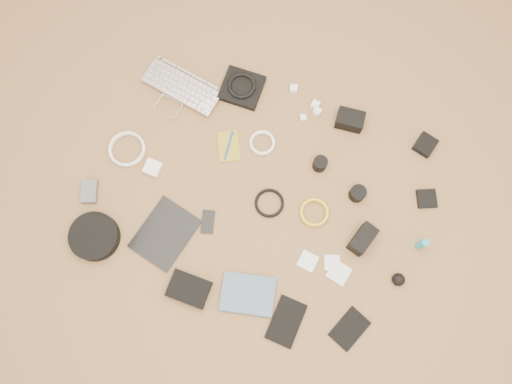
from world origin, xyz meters
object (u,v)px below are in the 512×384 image
(laptop, at_px, (176,96))
(phone, at_px, (208,222))
(tablet, at_px, (165,234))
(paperback, at_px, (245,314))
(dslr_camera, at_px, (350,120))
(headphone_case, at_px, (95,237))

(laptop, distance_m, phone, 0.58)
(tablet, bearing_deg, paperback, -11.15)
(dslr_camera, xyz_separation_m, tablet, (-0.58, -0.72, -0.03))
(headphone_case, bearing_deg, phone, 26.83)
(dslr_camera, relative_size, paperback, 0.55)
(tablet, distance_m, phone, 0.18)
(headphone_case, height_order, paperback, headphone_case)
(tablet, relative_size, phone, 2.58)
(phone, xyz_separation_m, headphone_case, (-0.41, -0.21, 0.02))
(tablet, distance_m, headphone_case, 0.28)
(dslr_camera, relative_size, tablet, 0.45)
(laptop, height_order, headphone_case, headphone_case)
(laptop, relative_size, dslr_camera, 3.04)
(laptop, relative_size, tablet, 1.37)
(dslr_camera, bearing_deg, headphone_case, -140.00)
(headphone_case, bearing_deg, tablet, 21.95)
(laptop, height_order, dslr_camera, dslr_camera)
(tablet, xyz_separation_m, headphone_case, (-0.26, -0.11, 0.02))
(tablet, bearing_deg, dslr_camera, 65.33)
(laptop, distance_m, headphone_case, 0.70)
(paperback, bearing_deg, laptop, 25.95)
(tablet, xyz_separation_m, paperback, (0.42, -0.20, 0.00))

